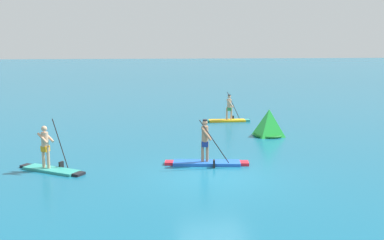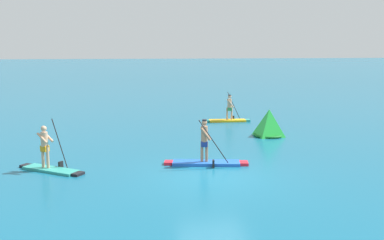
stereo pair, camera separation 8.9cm
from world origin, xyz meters
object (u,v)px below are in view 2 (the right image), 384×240
Objects in this scene: paddleboarder_far_right at (228,116)px; paddleboarder_near_left at (49,160)px; paddleboarder_mid_center at (206,156)px; race_marker_buoy at (269,124)px.

paddleboarder_near_left is at bearing -130.17° from paddleboarder_far_right.
race_marker_buoy is at bearing 59.89° from paddleboarder_mid_center.
paddleboarder_near_left is 0.76× the size of paddleboarder_mid_center.
paddleboarder_mid_center is 10.34m from paddleboarder_far_right.
paddleboarder_mid_center reaches higher than race_marker_buoy.
paddleboarder_near_left reaches higher than paddleboarder_far_right.
paddleboarder_mid_center is 1.75× the size of race_marker_buoy.
paddleboarder_near_left is 1.32× the size of race_marker_buoy.
paddleboarder_mid_center is at bearing 33.75° from paddleboarder_near_left.
paddleboarder_mid_center is at bearing -105.21° from paddleboarder_far_right.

